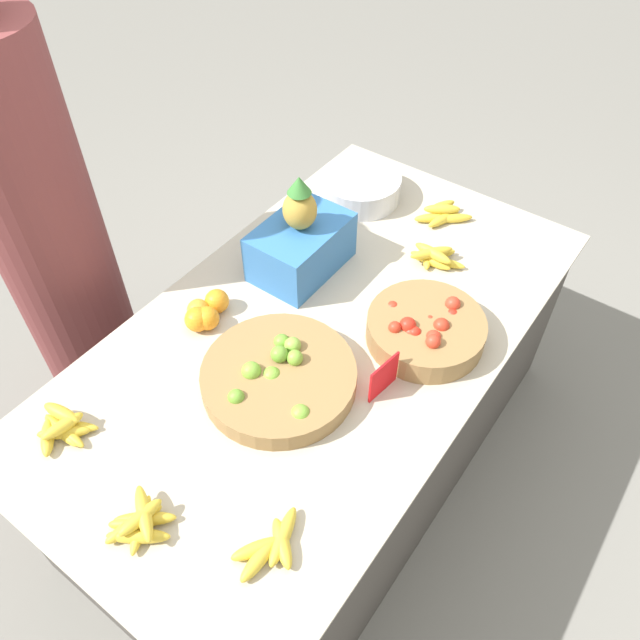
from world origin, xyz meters
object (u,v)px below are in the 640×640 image
object	(u,v)px
price_sign	(384,377)
produce_crate	(301,242)
metal_bowl	(360,187)
vendor_person	(55,253)
tomato_basket	(425,329)
lime_bowl	(279,378)

from	to	relation	value
price_sign	produce_crate	bearing A→B (deg)	68.98
metal_bowl	vendor_person	size ratio (longest dim) A/B	0.17
price_sign	tomato_basket	bearing A→B (deg)	8.49
metal_bowl	price_sign	xyz separation A→B (m)	(-0.71, -0.54, 0.01)
price_sign	metal_bowl	bearing A→B (deg)	45.70
lime_bowl	vendor_person	xyz separation A→B (m)	(-0.05, 0.88, 0.04)
price_sign	lime_bowl	bearing A→B (deg)	130.29
lime_bowl	vendor_person	world-z (taller)	vendor_person
lime_bowl	metal_bowl	xyz separation A→B (m)	(0.86, 0.30, 0.01)
tomato_basket	produce_crate	bearing A→B (deg)	85.64
tomato_basket	price_sign	xyz separation A→B (m)	(-0.23, -0.00, 0.02)
tomato_basket	price_sign	world-z (taller)	price_sign
lime_bowl	tomato_basket	distance (m)	0.46
metal_bowl	produce_crate	xyz separation A→B (m)	(-0.43, -0.06, 0.06)
vendor_person	tomato_basket	bearing A→B (deg)	-68.57
metal_bowl	price_sign	size ratio (longest dim) A/B	2.49
vendor_person	price_sign	bearing A→B (deg)	-79.62
tomato_basket	metal_bowl	xyz separation A→B (m)	(0.47, 0.54, 0.00)
lime_bowl	vendor_person	size ratio (longest dim) A/B	0.25
metal_bowl	price_sign	distance (m)	0.89
price_sign	vendor_person	size ratio (longest dim) A/B	0.07
produce_crate	price_sign	bearing A→B (deg)	-119.14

